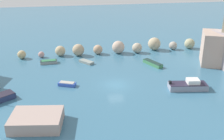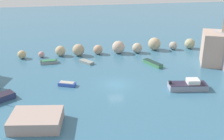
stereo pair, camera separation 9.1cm
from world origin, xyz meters
name	(u,v)px [view 1 (the left image)]	position (x,y,z in m)	size (l,w,h in m)	color
cove_water	(116,85)	(0.00, 0.00, 0.00)	(160.00, 160.00, 0.00)	#386986
rock_breakwater	(121,47)	(4.00, 15.86, 1.18)	(38.59, 3.76, 2.77)	tan
stone_dock	(37,120)	(-11.71, -9.85, 0.78)	(6.15, 4.58, 1.56)	#AA9288
moored_boat_1	(188,85)	(10.92, -3.37, 0.62)	(6.16, 2.91, 1.68)	gray
moored_boat_2	(153,63)	(8.55, 7.52, 0.35)	(2.93, 4.52, 0.70)	#418251
moored_boat_3	(86,62)	(-3.96, 10.75, 0.23)	(2.89, 3.08, 0.47)	gray
moored_boat_5	(49,62)	(-11.22, 11.81, 0.33)	(3.26, 1.50, 0.63)	gray
moored_boat_6	(67,84)	(-7.87, 1.00, 0.30)	(2.98, 2.04, 0.62)	blue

